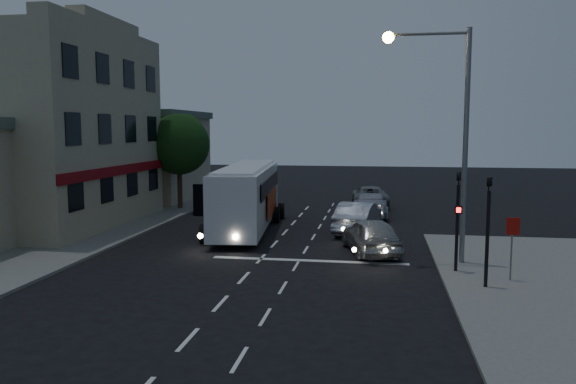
% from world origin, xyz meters
% --- Properties ---
extents(ground, '(120.00, 120.00, 0.00)m').
position_xyz_m(ground, '(0.00, 0.00, 0.00)').
color(ground, black).
extents(sidewalk_far, '(12.00, 50.00, 0.12)m').
position_xyz_m(sidewalk_far, '(-13.00, 8.00, 0.06)').
color(sidewalk_far, slate).
rests_on(sidewalk_far, ground).
extents(road_markings, '(8.00, 30.55, 0.01)m').
position_xyz_m(road_markings, '(1.29, 3.31, 0.00)').
color(road_markings, silver).
rests_on(road_markings, ground).
extents(tour_bus, '(3.40, 11.30, 3.41)m').
position_xyz_m(tour_bus, '(-2.11, 8.51, 1.84)').
color(tour_bus, white).
rests_on(tour_bus, ground).
extents(car_suv, '(2.97, 4.89, 1.56)m').
position_xyz_m(car_suv, '(4.44, 3.80, 0.78)').
color(car_suv, '#9E9E9E').
rests_on(car_suv, ground).
extents(car_sedan_a, '(2.45, 5.11, 1.62)m').
position_xyz_m(car_sedan_a, '(3.74, 8.45, 0.81)').
color(car_sedan_a, '#9BA1AF').
rests_on(car_sedan_a, ground).
extents(car_sedan_b, '(2.17, 5.12, 1.47)m').
position_xyz_m(car_sedan_b, '(4.27, 13.89, 0.74)').
color(car_sedan_b, '#B1B0BD').
rests_on(car_sedan_b, ground).
extents(car_sedan_c, '(2.70, 5.22, 1.41)m').
position_xyz_m(car_sedan_c, '(4.17, 18.63, 0.70)').
color(car_sedan_c, gray).
rests_on(car_sedan_c, ground).
extents(traffic_signal_main, '(0.25, 0.35, 4.10)m').
position_xyz_m(traffic_signal_main, '(7.60, 0.78, 2.42)').
color(traffic_signal_main, black).
rests_on(traffic_signal_main, sidewalk_near).
extents(traffic_signal_side, '(0.18, 0.15, 4.10)m').
position_xyz_m(traffic_signal_side, '(8.30, -1.20, 2.42)').
color(traffic_signal_side, black).
rests_on(traffic_signal_side, sidewalk_near).
extents(regulatory_sign, '(0.45, 0.12, 2.20)m').
position_xyz_m(regulatory_sign, '(9.30, -0.24, 1.60)').
color(regulatory_sign, slate).
rests_on(regulatory_sign, sidewalk_near).
extents(streetlight, '(3.32, 0.44, 9.00)m').
position_xyz_m(streetlight, '(7.34, 2.20, 5.73)').
color(streetlight, slate).
rests_on(streetlight, sidewalk_near).
extents(main_building, '(10.12, 12.00, 11.00)m').
position_xyz_m(main_building, '(-13.96, 8.00, 5.16)').
color(main_building, gray).
rests_on(main_building, sidewalk_far).
extents(low_building_north, '(9.40, 9.40, 6.50)m').
position_xyz_m(low_building_north, '(-13.50, 20.00, 3.39)').
color(low_building_north, gray).
rests_on(low_building_north, sidewalk_far).
extents(street_tree, '(4.00, 4.00, 6.20)m').
position_xyz_m(street_tree, '(-8.21, 15.02, 4.50)').
color(street_tree, black).
rests_on(street_tree, sidewalk_far).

